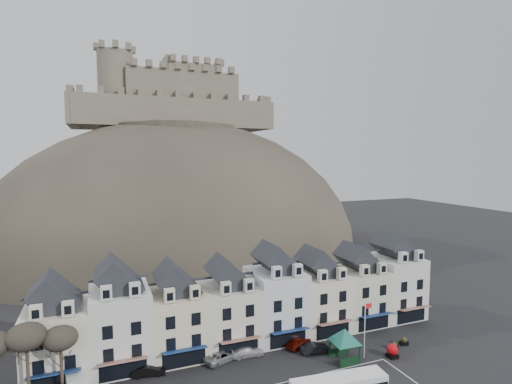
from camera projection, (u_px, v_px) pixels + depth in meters
townhouse_terrace at (254, 301)px, 53.99m from camera, size 54.40×9.35×11.80m
castle_hill at (184, 251)px, 103.88m from camera, size 100.00×76.00×68.00m
castle at (173, 98)px, 106.36m from camera, size 50.20×22.20×22.00m
tree_left_mid at (26, 337)px, 39.11m from camera, size 3.78×3.78×8.64m
tree_left_near at (60, 339)px, 40.28m from camera, size 3.43×3.43×7.84m
bus_shelter at (345, 336)px, 48.49m from camera, size 6.37×6.37×4.05m
red_buoy at (392, 350)px, 49.47m from camera, size 1.41×1.41×1.74m
flagpole at (365, 326)px, 49.25m from camera, size 1.02×0.11×7.05m
white_van at (77, 379)px, 42.62m from camera, size 2.88×5.28×2.29m
planter_west at (394, 346)px, 51.58m from camera, size 1.11×0.77×1.01m
planter_east at (404, 341)px, 52.72m from camera, size 1.18×0.77×1.10m
car_black at (148, 370)px, 45.42m from camera, size 3.99×1.94×1.26m
car_silver at (222, 356)px, 48.63m from camera, size 5.05×3.66×1.29m
car_white at (247, 351)px, 49.84m from camera, size 4.36×1.91×1.25m
car_maroon at (299, 342)px, 52.16m from camera, size 4.24×3.03×1.34m
car_charcoal at (315, 348)px, 50.59m from camera, size 3.90×1.69×1.25m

